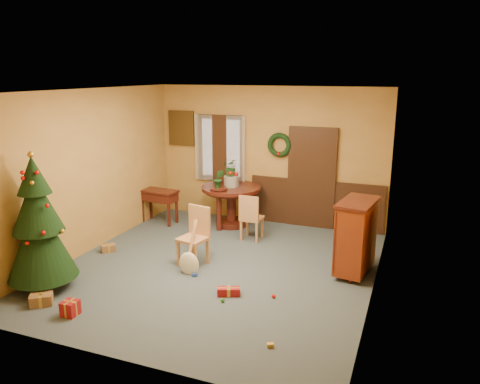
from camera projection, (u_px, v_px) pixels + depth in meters
The scene contains 21 objects.
room_envelope at pixel (277, 172), 9.90m from camera, with size 5.50×5.50×5.50m.
dining_table at pixel (231, 198), 9.81m from camera, with size 1.24×1.24×0.86m.
urn at pixel (231, 181), 9.72m from camera, with size 0.30×0.30×0.22m, color slate.
centerpiece_plant at pixel (231, 167), 9.65m from camera, with size 0.34×0.29×0.37m, color #1E4C23.
chair_near at pixel (196, 234), 7.87m from camera, with size 0.51×0.51×1.00m.
chair_far at pixel (251, 216), 8.98m from camera, with size 0.40×0.40×0.91m.
guitar at pixel (189, 250), 7.48m from camera, with size 0.35×0.17×0.83m, color #ECE7C4, non-canonical shape.
plant_stand at pixel (219, 204), 9.54m from camera, with size 0.35×0.35×0.90m.
stand_plant at pixel (219, 179), 9.40m from camera, with size 0.20×0.16×0.37m, color #19471E.
christmas_tree at pixel (39, 225), 6.86m from camera, with size 1.01×1.01×2.09m.
writing_desk at pixel (159, 198), 10.03m from camera, with size 0.85×0.49×0.72m.
sideboard at pixel (356, 235), 7.44m from camera, with size 0.64×1.02×1.22m.
gift_a at pixel (41, 300), 6.56m from camera, with size 0.37×0.35×0.16m.
gift_b at pixel (70, 308), 6.28m from camera, with size 0.21×0.21×0.20m.
gift_c at pixel (108, 248), 8.50m from camera, with size 0.29×0.29×0.13m.
gift_d at pixel (229, 291), 6.84m from camera, with size 0.36×0.25×0.12m.
toy_a at pixel (195, 275), 7.47m from camera, with size 0.08×0.05×0.05m, color #24479C.
toy_b at pixel (223, 300), 6.64m from camera, with size 0.06×0.06×0.06m, color #257C21.
toy_c at pixel (189, 271), 7.61m from camera, with size 0.08×0.05×0.05m, color gold.
toy_d at pixel (274, 296), 6.76m from camera, with size 0.06×0.06×0.06m, color red.
toy_e at pixel (270, 345), 5.56m from camera, with size 0.08×0.05×0.05m, color gold.
Camera 1 is at (2.95, -6.62, 3.19)m, focal length 35.00 mm.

